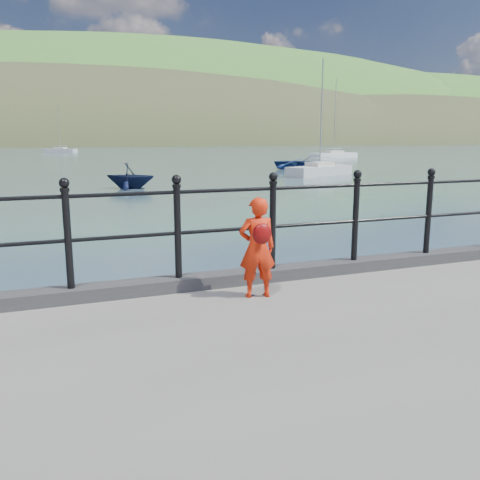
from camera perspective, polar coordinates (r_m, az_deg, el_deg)
name	(u,v)px	position (r m, az deg, el deg)	size (l,w,h in m)	color
ground	(224,356)	(6.69, -1.86, -12.90)	(600.00, 600.00, 0.00)	#2D4251
kerb	(227,278)	(6.19, -1.46, -4.33)	(60.00, 0.30, 0.15)	#28282B
railing	(227,218)	(6.03, -1.50, 2.54)	(18.11, 0.11, 1.20)	black
far_shore	(134,192)	(249.76, -11.77, 5.35)	(830.00, 200.00, 156.00)	#333A21
child	(257,247)	(5.59, 1.96, -0.81)	(0.45, 0.35, 1.12)	red
launch_blue	(306,163)	(45.08, 7.40, 8.54)	(3.94, 5.52, 1.14)	navy
launch_navy	(130,176)	(28.76, -12.23, 7.08)	(2.32, 2.69, 1.42)	black
sailboat_deep	(60,151)	(103.80, -19.52, 9.44)	(6.18, 4.87, 9.11)	beige
sailboat_near	(320,171)	(38.43, 8.94, 7.67)	(6.31, 4.14, 8.48)	beige
sailboat_far	(334,156)	(72.28, 10.47, 9.31)	(7.90, 4.13, 10.71)	white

